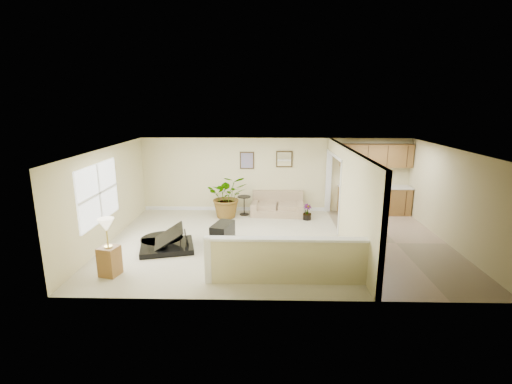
{
  "coord_description": "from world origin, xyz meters",
  "views": [
    {
      "loc": [
        -0.34,
        -9.33,
        3.64
      ],
      "look_at": [
        -0.58,
        0.4,
        1.28
      ],
      "focal_mm": 26.0,
      "sensor_mm": 36.0,
      "label": 1
    }
  ],
  "objects_px": {
    "palm_plant": "(228,197)",
    "piano": "(166,228)",
    "piano_bench": "(223,233)",
    "lamp_stand": "(109,251)",
    "small_plant": "(307,213)",
    "loveseat": "(277,203)",
    "accent_table": "(244,203)"
  },
  "relations": [
    {
      "from": "loveseat",
      "to": "piano_bench",
      "type": "bearing_deg",
      "value": -115.51
    },
    {
      "from": "palm_plant",
      "to": "lamp_stand",
      "type": "bearing_deg",
      "value": -116.71
    },
    {
      "from": "palm_plant",
      "to": "small_plant",
      "type": "xyz_separation_m",
      "value": [
        2.55,
        -0.22,
        -0.47
      ]
    },
    {
      "from": "small_plant",
      "to": "piano",
      "type": "bearing_deg",
      "value": -147.98
    },
    {
      "from": "piano",
      "to": "loveseat",
      "type": "height_order",
      "value": "piano"
    },
    {
      "from": "piano",
      "to": "palm_plant",
      "type": "xyz_separation_m",
      "value": [
        1.32,
        2.64,
        0.17
      ]
    },
    {
      "from": "palm_plant",
      "to": "lamp_stand",
      "type": "xyz_separation_m",
      "value": [
        -2.13,
        -4.23,
        -0.15
      ]
    },
    {
      "from": "piano_bench",
      "to": "accent_table",
      "type": "bearing_deg",
      "value": 80.57
    },
    {
      "from": "loveseat",
      "to": "small_plant",
      "type": "xyz_separation_m",
      "value": [
        0.93,
        -0.6,
        -0.16
      ]
    },
    {
      "from": "piano",
      "to": "lamp_stand",
      "type": "distance_m",
      "value": 1.79
    },
    {
      "from": "small_plant",
      "to": "lamp_stand",
      "type": "xyz_separation_m",
      "value": [
        -4.68,
        -4.01,
        0.33
      ]
    },
    {
      "from": "piano",
      "to": "lamp_stand",
      "type": "xyz_separation_m",
      "value": [
        -0.81,
        -1.6,
        0.03
      ]
    },
    {
      "from": "palm_plant",
      "to": "piano",
      "type": "bearing_deg",
      "value": -116.49
    },
    {
      "from": "loveseat",
      "to": "palm_plant",
      "type": "relative_size",
      "value": 1.27
    },
    {
      "from": "palm_plant",
      "to": "lamp_stand",
      "type": "distance_m",
      "value": 4.74
    },
    {
      "from": "piano_bench",
      "to": "small_plant",
      "type": "bearing_deg",
      "value": 40.29
    },
    {
      "from": "piano",
      "to": "small_plant",
      "type": "relative_size",
      "value": 3.45
    },
    {
      "from": "loveseat",
      "to": "palm_plant",
      "type": "xyz_separation_m",
      "value": [
        -1.62,
        -0.38,
        0.32
      ]
    },
    {
      "from": "piano",
      "to": "palm_plant",
      "type": "relative_size",
      "value": 1.25
    },
    {
      "from": "piano_bench",
      "to": "lamp_stand",
      "type": "xyz_separation_m",
      "value": [
        -2.22,
        -1.93,
        0.27
      ]
    },
    {
      "from": "palm_plant",
      "to": "accent_table",
      "type": "bearing_deg",
      "value": 27.28
    },
    {
      "from": "piano_bench",
      "to": "lamp_stand",
      "type": "height_order",
      "value": "lamp_stand"
    },
    {
      "from": "accent_table",
      "to": "piano",
      "type": "bearing_deg",
      "value": -122.26
    },
    {
      "from": "lamp_stand",
      "to": "small_plant",
      "type": "bearing_deg",
      "value": 40.6
    },
    {
      "from": "palm_plant",
      "to": "small_plant",
      "type": "relative_size",
      "value": 2.76
    },
    {
      "from": "accent_table",
      "to": "lamp_stand",
      "type": "height_order",
      "value": "lamp_stand"
    },
    {
      "from": "loveseat",
      "to": "accent_table",
      "type": "distance_m",
      "value": 1.11
    },
    {
      "from": "piano_bench",
      "to": "accent_table",
      "type": "distance_m",
      "value": 2.61
    },
    {
      "from": "piano",
      "to": "palm_plant",
      "type": "height_order",
      "value": "palm_plant"
    },
    {
      "from": "piano",
      "to": "accent_table",
      "type": "relative_size",
      "value": 2.76
    },
    {
      "from": "piano_bench",
      "to": "accent_table",
      "type": "xyz_separation_m",
      "value": [
        0.43,
        2.57,
        0.13
      ]
    },
    {
      "from": "accent_table",
      "to": "lamp_stand",
      "type": "distance_m",
      "value": 5.23
    }
  ]
}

